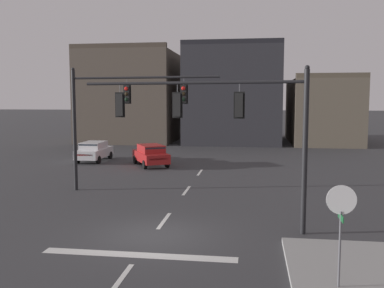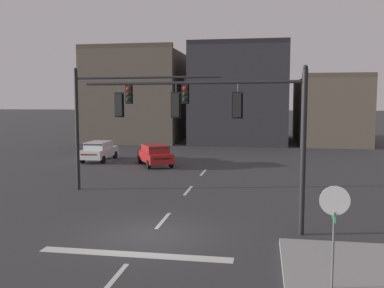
% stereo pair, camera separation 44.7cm
% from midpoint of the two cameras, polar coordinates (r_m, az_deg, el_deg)
% --- Properties ---
extents(ground_plane, '(400.00, 400.00, 0.00)m').
position_cam_midpoint_polar(ground_plane, '(16.22, -4.72, -12.04)').
color(ground_plane, '#353538').
extents(stop_bar_paint, '(6.40, 0.50, 0.01)m').
position_cam_midpoint_polar(stop_bar_paint, '(14.40, -6.73, -14.40)').
color(stop_bar_paint, silver).
rests_on(stop_bar_paint, ground).
extents(lane_centreline, '(0.16, 26.40, 0.01)m').
position_cam_midpoint_polar(lane_centreline, '(18.08, -3.14, -10.12)').
color(lane_centreline, silver).
rests_on(lane_centreline, ground).
extents(signal_mast_near_side, '(8.85, 1.26, 6.24)m').
position_cam_midpoint_polar(signal_mast_near_side, '(16.45, 4.91, 3.61)').
color(signal_mast_near_side, black).
rests_on(signal_mast_near_side, ground).
extents(signal_mast_far_side, '(8.11, 0.77, 6.74)m').
position_cam_midpoint_polar(signal_mast_far_side, '(23.34, -9.42, 4.81)').
color(signal_mast_far_side, black).
rests_on(signal_mast_far_side, ground).
extents(stop_sign, '(0.76, 0.64, 2.83)m').
position_cam_midpoint_polar(stop_sign, '(11.64, 19.48, -8.58)').
color(stop_sign, '#56565B').
rests_on(stop_sign, ground).
extents(car_lot_nearside, '(3.71, 4.72, 1.61)m').
position_cam_midpoint_polar(car_lot_nearside, '(32.76, -4.57, -1.39)').
color(car_lot_nearside, '#A81E1E').
rests_on(car_lot_nearside, ground).
extents(car_lot_middle, '(1.96, 4.48, 1.61)m').
position_cam_midpoint_polar(car_lot_middle, '(35.88, -11.92, -0.86)').
color(car_lot_middle, silver).
rests_on(car_lot_middle, ground).
extents(building_row, '(31.84, 13.49, 11.35)m').
position_cam_midpoint_polar(building_row, '(51.77, 4.46, 5.89)').
color(building_row, brown).
rests_on(building_row, ground).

